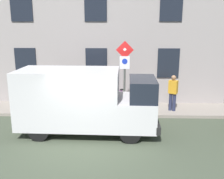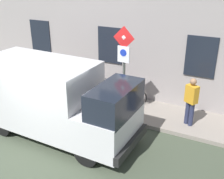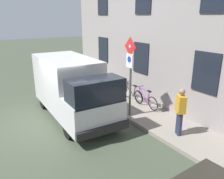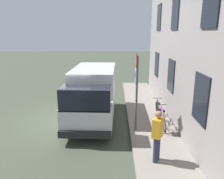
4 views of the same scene
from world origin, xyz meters
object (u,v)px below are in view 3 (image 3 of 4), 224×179
sign_post_stacked (130,66)px  bicycle_purple (145,99)px  delivery_van (72,87)px  bicycle_black (132,93)px  pedestrian (180,110)px

sign_post_stacked → bicycle_purple: sign_post_stacked is taller
delivery_van → bicycle_black: delivery_van is taller
bicycle_black → pedestrian: pedestrian is taller
sign_post_stacked → pedestrian: 2.66m
delivery_van → sign_post_stacked: bearing=52.2°
sign_post_stacked → delivery_van: sign_post_stacked is taller
delivery_van → bicycle_black: (3.14, -0.18, -0.82)m
bicycle_purple → sign_post_stacked: bearing=108.7°
bicycle_purple → pedestrian: pedestrian is taller
bicycle_black → delivery_van: bearing=90.8°
bicycle_purple → bicycle_black: bearing=2.2°
sign_post_stacked → bicycle_purple: bearing=16.5°
delivery_van → bicycle_purple: size_ratio=3.14×
bicycle_purple → bicycle_black: same height
sign_post_stacked → bicycle_purple: size_ratio=1.87×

